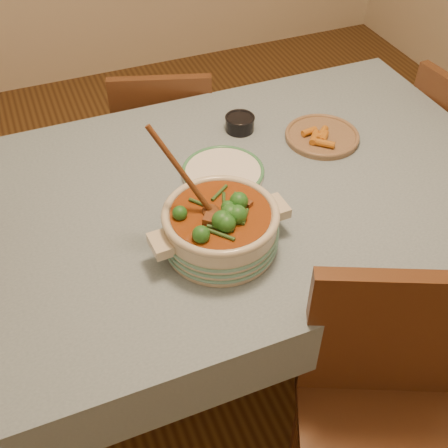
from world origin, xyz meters
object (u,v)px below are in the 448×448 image
at_px(white_plate, 223,172).
at_px(condiment_bowl, 240,122).
at_px(fried_plate, 322,135).
at_px(stew_casserole, 220,225).
at_px(dining_table, 240,210).
at_px(chair_near, 386,414).
at_px(chair_far, 166,142).

distance_m(white_plate, condiment_bowl, 0.25).
bearing_deg(fried_plate, stew_casserole, -146.11).
distance_m(condiment_bowl, fried_plate, 0.28).
distance_m(dining_table, fried_plate, 0.38).
bearing_deg(chair_near, white_plate, 123.81).
relative_size(chair_far, chair_near, 0.89).
bearing_deg(chair_far, condiment_bowl, 126.86).
bearing_deg(fried_plate, white_plate, -172.05).
xyz_separation_m(fried_plate, chair_far, (-0.38, 0.58, -0.31)).
height_order(fried_plate, chair_far, chair_far).
height_order(white_plate, fried_plate, fried_plate).
height_order(stew_casserole, chair_far, stew_casserole).
relative_size(dining_table, stew_casserole, 4.40).
xyz_separation_m(stew_casserole, chair_near, (0.25, -0.49, -0.31)).
xyz_separation_m(dining_table, condiment_bowl, (0.12, 0.28, 0.12)).
relative_size(stew_casserole, chair_far, 0.47).
height_order(dining_table, condiment_bowl, condiment_bowl).
height_order(white_plate, condiment_bowl, condiment_bowl).
height_order(condiment_bowl, fried_plate, condiment_bowl).
relative_size(stew_casserole, condiment_bowl, 3.80).
relative_size(dining_table, condiment_bowl, 16.70).
bearing_deg(condiment_bowl, chair_near, -90.73).
height_order(condiment_bowl, chair_near, chair_near).
height_order(dining_table, chair_near, chair_near).
bearing_deg(dining_table, white_plate, 109.53).
height_order(white_plate, chair_far, chair_far).
xyz_separation_m(dining_table, fried_plate, (0.35, 0.13, 0.11)).
bearing_deg(white_plate, chair_near, -80.34).
xyz_separation_m(dining_table, stew_casserole, (-0.15, -0.20, 0.17)).
distance_m(white_plate, chair_near, 0.82).
bearing_deg(chair_near, dining_table, 122.72).
xyz_separation_m(white_plate, fried_plate, (0.37, 0.05, 0.00)).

